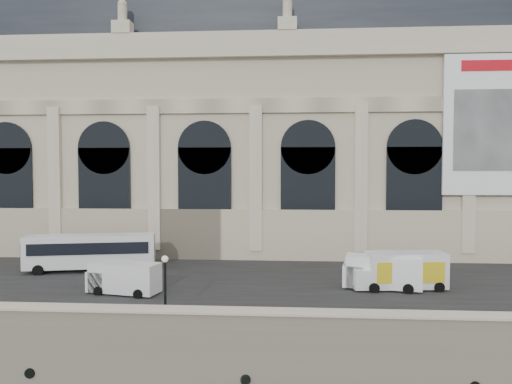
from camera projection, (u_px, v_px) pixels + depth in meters
The scene contains 9 objects.
quay at pixel (255, 265), 61.81m from camera, with size 160.00×70.00×6.00m, color #7A715E.
street at pixel (237, 278), 40.74m from camera, with size 160.00×24.00×0.06m, color #2D2D2D.
parapet at pixel (210, 320), 27.37m from camera, with size 160.00×1.40×1.21m.
museum at pixel (201, 127), 57.34m from camera, with size 69.00×18.70×29.10m.
bus_left at pixel (91, 251), 43.22m from camera, with size 11.13×4.56×3.21m.
van_b at pixel (121, 278), 35.48m from camera, with size 5.33×2.89×2.25m.
van_c at pixel (378, 272), 36.87m from camera, with size 5.90×3.11×2.50m.
box_truck at pixel (400, 271), 36.79m from camera, with size 7.05×3.10×2.76m.
lamp_right at pixel (165, 289), 28.98m from camera, with size 0.40×0.40×3.89m.
Camera 1 is at (4.42, -26.17, 14.90)m, focal length 35.00 mm.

